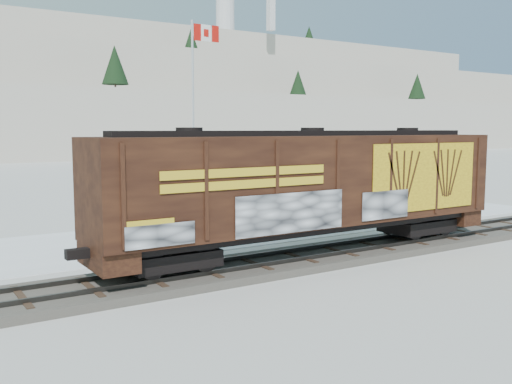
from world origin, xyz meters
TOP-DOWN VIEW (x-y plane):
  - ground at (0.00, 0.00)m, footprint 500.00×500.00m
  - rail_track at (0.00, 0.00)m, footprint 50.00×3.40m
  - parking_strip at (0.00, 7.50)m, footprint 40.00×8.00m
  - hopper_railcar at (-1.26, -0.01)m, footprint 17.48×3.06m
  - flagpole at (0.95, 14.44)m, footprint 2.30×0.90m
  - car_silver at (-3.42, 7.88)m, footprint 4.20×2.80m
  - car_white at (-0.15, 6.68)m, footprint 5.38×2.90m
  - car_dark at (3.42, 6.24)m, footprint 5.03×2.32m

SIDE VIEW (x-z plane):
  - ground at x=0.00m, z-range 0.00..0.00m
  - parking_strip at x=0.00m, z-range 0.00..0.03m
  - rail_track at x=0.00m, z-range -0.07..0.36m
  - car_silver at x=-3.42m, z-range 0.03..1.36m
  - car_dark at x=3.42m, z-range 0.03..1.45m
  - car_white at x=-0.15m, z-range 0.03..1.71m
  - hopper_railcar at x=-1.26m, z-range 0.68..5.38m
  - flagpole at x=0.95m, z-range -1.51..10.22m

